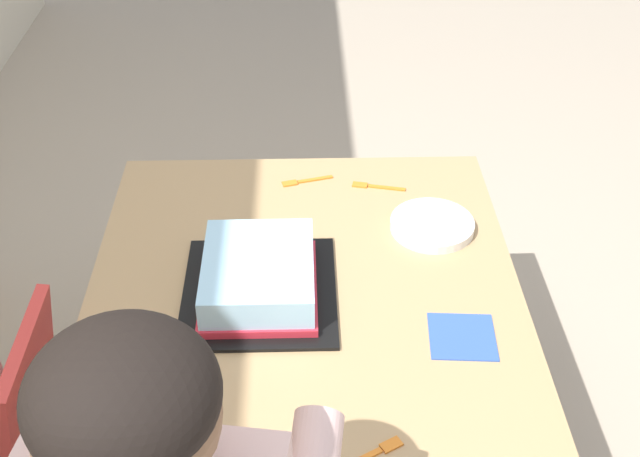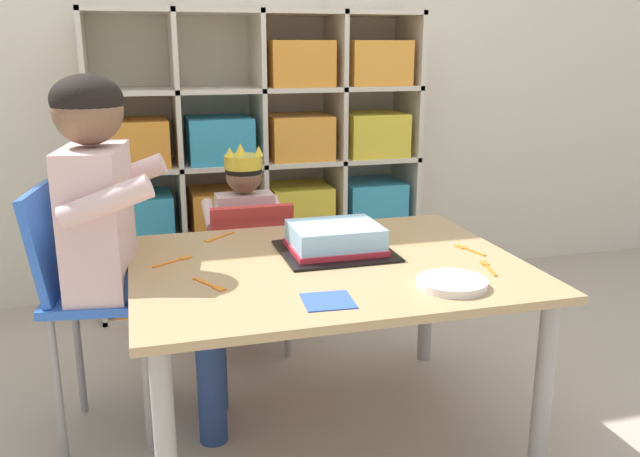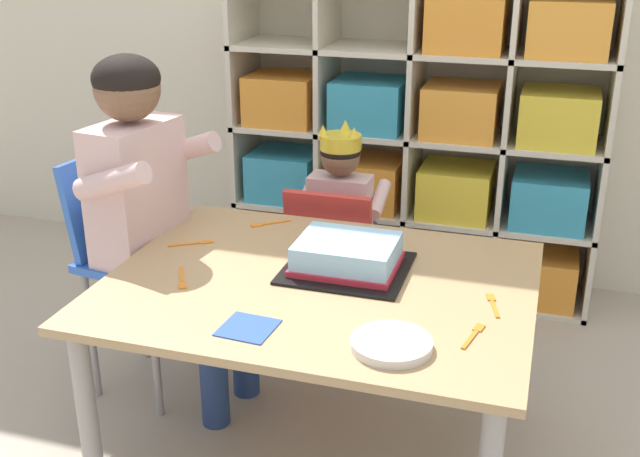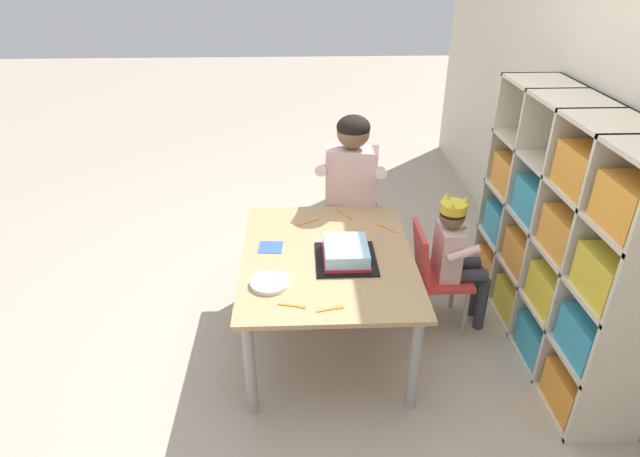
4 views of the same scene
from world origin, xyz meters
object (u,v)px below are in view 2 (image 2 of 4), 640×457
Objects in this scene: activity_table at (327,284)px; classroom_chair_adult_side at (84,287)px; adult_helper_seated at (121,219)px; fork_at_table_front_edge at (218,238)px; classroom_chair_blue at (249,267)px; birthday_cake_on_tray at (335,241)px; paper_plate_stack at (452,283)px; fork_by_napkin at (211,285)px; fork_scattered_mid_table at (175,261)px; child_with_crown at (243,224)px; fork_near_child_seat at (488,267)px; fork_near_cake_tray at (468,250)px.

classroom_chair_adult_side is at bearing 164.74° from activity_table.
adult_helper_seated is 0.36m from fork_at_table_front_edge.
classroom_chair_adult_side is (-0.55, -0.41, 0.12)m from classroom_chair_blue.
classroom_chair_blue is 0.58m from birthday_cake_on_tray.
paper_plate_stack is 1.49× the size of fork_by_napkin.
fork_scattered_mid_table is at bearing 163.21° from activity_table.
child_with_crown is 6.72× the size of fork_scattered_mid_table.
paper_plate_stack is at bearing 111.25° from child_with_crown.
activity_table is 0.46m from fork_near_child_seat.
classroom_chair_adult_side reaches higher than fork_near_child_seat.
adult_helper_seated reaches higher than fork_at_table_front_edge.
fork_at_table_front_edge is at bearing 68.50° from child_with_crown.
paper_plate_stack is (0.81, -0.45, -0.12)m from adult_helper_seated.
adult_helper_seated is at bearing -49.02° from fork_scattered_mid_table.
fork_by_napkin is at bearing -97.62° from fork_near_cake_tray.
paper_plate_stack is (0.93, -0.46, 0.08)m from classroom_chair_adult_side.
activity_table is at bearing 132.03° from paper_plate_stack.
fork_near_child_seat is 0.85m from fork_at_table_front_edge.
classroom_chair_blue is at bearing -150.65° from fork_near_cake_tray.
activity_table is 8.80× the size of fork_near_child_seat.
child_with_crown is 0.64m from birthday_cake_on_tray.
fork_scattered_mid_table is at bearing -96.78° from fork_near_child_seat.
child_with_crown reaches higher than classroom_chair_adult_side.
activity_table is 0.14m from birthday_cake_on_tray.
child_with_crown is 7.28× the size of fork_at_table_front_edge.
child_with_crown is at bearing -155.24° from fork_near_cake_tray.
fork_by_napkin is at bearing 163.40° from paper_plate_stack.
classroom_chair_blue is 5.54× the size of fork_at_table_front_edge.
birthday_cake_on_tray is 2.99× the size of fork_at_table_front_edge.
child_with_crown is (-0.00, 0.10, 0.14)m from classroom_chair_blue.
child_with_crown is at bearing -38.49° from classroom_chair_adult_side.
classroom_chair_adult_side is at bearing 42.79° from child_with_crown.
fork_by_napkin is 0.44m from fork_at_table_front_edge.
child_with_crown is 1.05m from paper_plate_stack.
paper_plate_stack is (0.20, -0.37, -0.03)m from birthday_cake_on_tray.
adult_helper_seated is at bearing -90.00° from classroom_chair_adult_side.
adult_helper_seated reaches higher than fork_scattered_mid_table.
birthday_cake_on_tray is 1.79× the size of paper_plate_stack.
classroom_chair_blue is at bearing -131.58° from fork_near_child_seat.
fork_near_cake_tray is at bearing -0.36° from activity_table.
activity_table is at bearing 102.18° from classroom_chair_blue.
classroom_chair_blue is 0.69m from classroom_chair_adult_side.
classroom_chair_blue is at bearing 89.99° from child_with_crown.
birthday_cake_on_tray reaches higher than fork_scattered_mid_table.
adult_helper_seated is at bearing 172.62° from birthday_cake_on_tray.
activity_table is at bearing -119.59° from birthday_cake_on_tray.
birthday_cake_on_tray is (0.73, -0.10, 0.11)m from classroom_chair_adult_side.
activity_table is 0.45m from fork_near_cake_tray.
birthday_cake_on_tray is at bearing -88.95° from classroom_chair_adult_side.
child_with_crown is at bearing -30.72° from adult_helper_seated.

